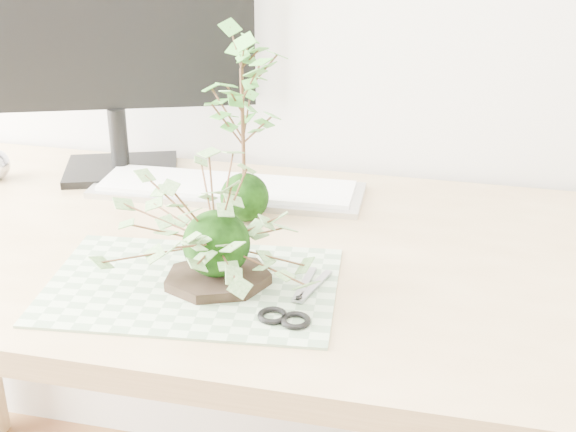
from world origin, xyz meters
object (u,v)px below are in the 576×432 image
object	(u,v)px
monitor	(111,34)
keyboard	(227,189)
desk	(243,294)
ivy_kokedama	(215,214)
maple_kokedama	(242,81)

from	to	relation	value
monitor	keyboard	bearing A→B (deg)	-34.62
desk	monitor	size ratio (longest dim) A/B	3.20
desk	ivy_kokedama	size ratio (longest dim) A/B	4.58
desk	keyboard	world-z (taller)	keyboard
desk	monitor	xyz separation A→B (m)	(-0.31, 0.26, 0.35)
keyboard	monitor	distance (m)	0.35
ivy_kokedama	maple_kokedama	world-z (taller)	maple_kokedama
desk	ivy_kokedama	xyz separation A→B (m)	(0.00, -0.13, 0.20)
maple_kokedama	keyboard	xyz separation A→B (m)	(-0.06, 0.10, -0.23)
ivy_kokedama	keyboard	size ratio (longest dim) A/B	0.71
keyboard	monitor	world-z (taller)	monitor
monitor	desk	bearing A→B (deg)	-59.28
ivy_kokedama	monitor	size ratio (longest dim) A/B	0.70
maple_kokedama	monitor	xyz separation A→B (m)	(-0.29, 0.16, 0.03)
ivy_kokedama	monitor	bearing A→B (deg)	129.28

